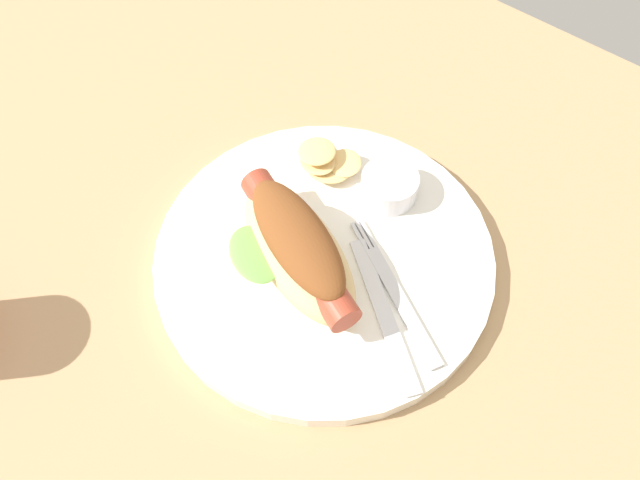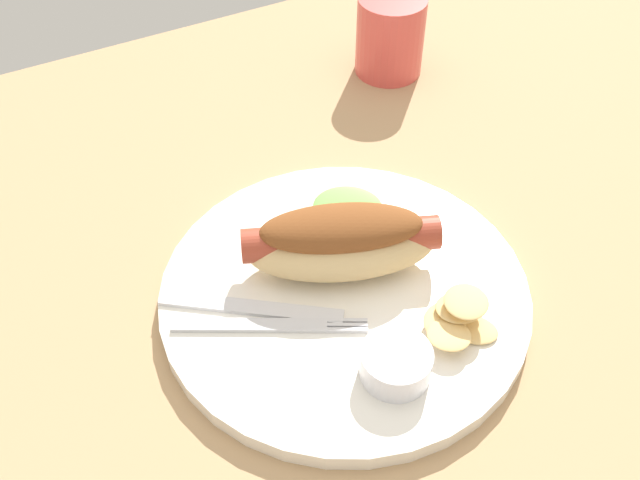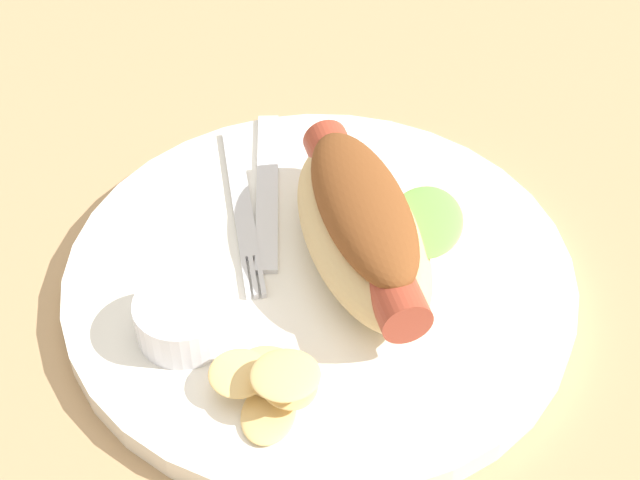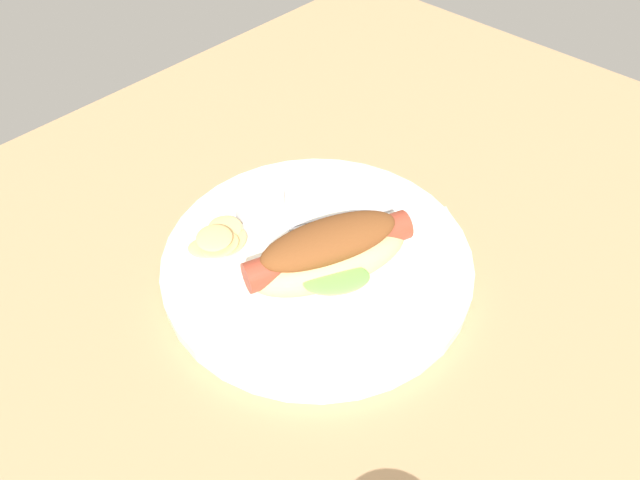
{
  "view_description": "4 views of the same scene",
  "coord_description": "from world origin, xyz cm",
  "px_view_note": "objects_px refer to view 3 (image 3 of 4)",
  "views": [
    {
      "loc": [
        -22.37,
        22.07,
        52.08
      ],
      "look_at": [
        -3.07,
        -1.95,
        4.22
      ],
      "focal_mm": 37.03,
      "sensor_mm": 36.0,
      "label": 1
    },
    {
      "loc": [
        -23.44,
        -36.81,
        49.39
      ],
      "look_at": [
        -4.57,
        -0.72,
        6.52
      ],
      "focal_mm": 42.14,
      "sensor_mm": 36.0,
      "label": 2
    },
    {
      "loc": [
        28.75,
        -26.6,
        43.64
      ],
      "look_at": [
        -2.83,
        -2.64,
        4.49
      ],
      "focal_mm": 54.36,
      "sensor_mm": 36.0,
      "label": 3
    },
    {
      "loc": [
        25.44,
        24.75,
        44.45
      ],
      "look_at": [
        -3.45,
        -2.31,
        3.63
      ],
      "focal_mm": 33.15,
      "sensor_mm": 36.0,
      "label": 4
    }
  ],
  "objects_px": {
    "sauce_ramekin": "(183,318)",
    "hot_dog": "(362,225)",
    "knife": "(267,188)",
    "chips_pile": "(271,382)",
    "plate": "(319,279)",
    "fork": "(242,204)"
  },
  "relations": [
    {
      "from": "plate",
      "to": "chips_pile",
      "type": "height_order",
      "value": "chips_pile"
    },
    {
      "from": "hot_dog",
      "to": "chips_pile",
      "type": "relative_size",
      "value": 2.38
    },
    {
      "from": "hot_dog",
      "to": "sauce_ramekin",
      "type": "relative_size",
      "value": 3.18
    },
    {
      "from": "plate",
      "to": "sauce_ramekin",
      "type": "xyz_separation_m",
      "value": [
        -0.01,
        -0.09,
        0.02
      ]
    },
    {
      "from": "hot_dog",
      "to": "sauce_ramekin",
      "type": "distance_m",
      "value": 0.12
    },
    {
      "from": "plate",
      "to": "hot_dog",
      "type": "distance_m",
      "value": 0.05
    },
    {
      "from": "fork",
      "to": "knife",
      "type": "height_order",
      "value": "same"
    },
    {
      "from": "hot_dog",
      "to": "fork",
      "type": "relative_size",
      "value": 1.2
    },
    {
      "from": "sauce_ramekin",
      "to": "fork",
      "type": "xyz_separation_m",
      "value": [
        -0.07,
        0.08,
        -0.01
      ]
    },
    {
      "from": "chips_pile",
      "to": "plate",
      "type": "bearing_deg",
      "value": 127.61
    },
    {
      "from": "sauce_ramekin",
      "to": "hot_dog",
      "type": "bearing_deg",
      "value": 81.87
    },
    {
      "from": "plate",
      "to": "knife",
      "type": "xyz_separation_m",
      "value": [
        -0.08,
        0.02,
        0.01
      ]
    },
    {
      "from": "knife",
      "to": "chips_pile",
      "type": "relative_size",
      "value": 2.09
    },
    {
      "from": "plate",
      "to": "hot_dog",
      "type": "xyz_separation_m",
      "value": [
        0.01,
        0.02,
        0.04
      ]
    },
    {
      "from": "sauce_ramekin",
      "to": "chips_pile",
      "type": "xyz_separation_m",
      "value": [
        0.07,
        0.01,
        -0.0
      ]
    },
    {
      "from": "plate",
      "to": "chips_pile",
      "type": "xyz_separation_m",
      "value": [
        0.06,
        -0.08,
        0.02
      ]
    },
    {
      "from": "plate",
      "to": "chips_pile",
      "type": "distance_m",
      "value": 0.1
    },
    {
      "from": "hot_dog",
      "to": "knife",
      "type": "bearing_deg",
      "value": -153.24
    },
    {
      "from": "hot_dog",
      "to": "plate",
      "type": "bearing_deg",
      "value": -90.52
    },
    {
      "from": "sauce_ramekin",
      "to": "knife",
      "type": "bearing_deg",
      "value": 123.76
    },
    {
      "from": "knife",
      "to": "chips_pile",
      "type": "bearing_deg",
      "value": 1.36
    },
    {
      "from": "sauce_ramekin",
      "to": "chips_pile",
      "type": "height_order",
      "value": "chips_pile"
    }
  ]
}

